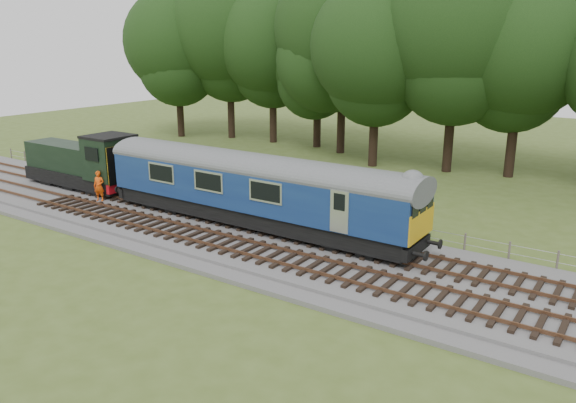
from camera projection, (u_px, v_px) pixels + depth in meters
The scene contains 9 objects.
ground at pixel (305, 256), 26.08m from camera, with size 120.00×120.00×0.00m, color #445720.
ballast at pixel (305, 253), 26.03m from camera, with size 70.00×7.00×0.35m, color #4C4C4F.
track_north at pixel (321, 239), 27.08m from camera, with size 67.20×2.40×0.21m.
track_south at pixel (286, 258), 24.70m from camera, with size 67.20×2.40×0.21m.
fence at pixel (351, 230), 29.66m from camera, with size 64.00×0.12×1.00m, color #6B6054, non-canonical shape.
tree_line at pixel (457, 170), 43.57m from camera, with size 70.00×8.00×18.00m, color black, non-canonical shape.
dmu_railcar at pixel (254, 184), 28.66m from camera, with size 18.05×2.86×3.88m.
shunter_loco at pixel (84, 164), 36.36m from camera, with size 8.91×2.60×3.38m.
worker at pixel (99, 186), 33.59m from camera, with size 0.67×0.44×1.83m, color #F6510C.
Camera 1 is at (13.03, -20.61, 9.64)m, focal length 35.00 mm.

